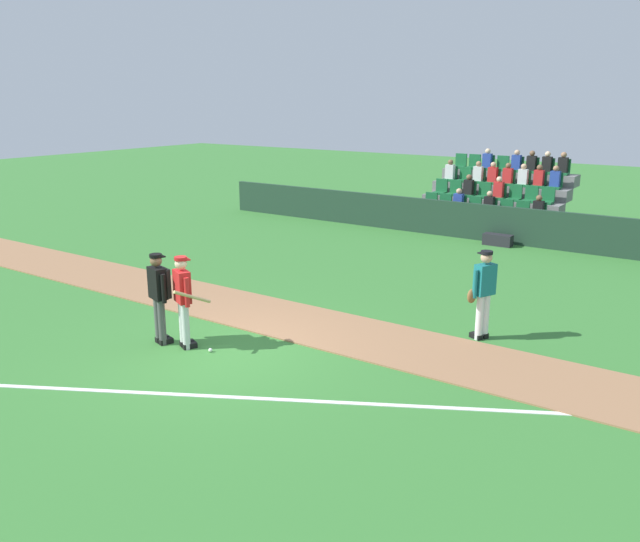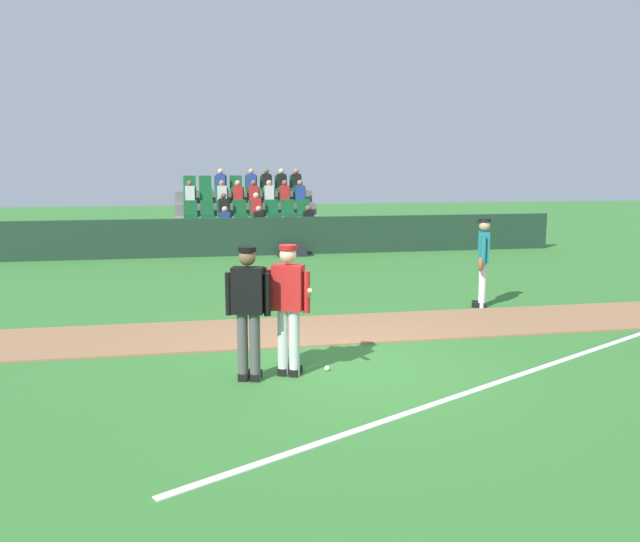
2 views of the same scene
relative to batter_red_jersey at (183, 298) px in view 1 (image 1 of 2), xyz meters
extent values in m
plane|color=#387A33|center=(0.68, 0.25, -0.97)|extent=(80.00, 80.00, 0.00)
cube|color=#9E704C|center=(0.68, 2.32, -0.95)|extent=(28.00, 2.02, 0.03)
cube|color=white|center=(3.68, -0.25, -0.96)|extent=(10.61, 5.77, 0.01)
cube|color=#1E3828|center=(0.68, 12.19, -0.37)|extent=(20.00, 0.16, 1.19)
cube|color=slate|center=(0.68, 14.49, -0.82)|extent=(5.00, 3.80, 0.30)
cube|color=slate|center=(0.68, 13.22, -0.47)|extent=(4.90, 0.85, 0.40)
cube|color=#196033|center=(-1.24, 13.12, -0.22)|extent=(0.44, 0.40, 0.08)
cube|color=#196033|center=(-1.24, 13.34, 0.03)|extent=(0.44, 0.08, 0.50)
cube|color=#196033|center=(-0.69, 13.12, -0.22)|extent=(0.44, 0.40, 0.08)
cube|color=#196033|center=(-0.69, 13.34, 0.03)|extent=(0.44, 0.08, 0.50)
cube|color=#196033|center=(-0.14, 13.12, -0.22)|extent=(0.44, 0.40, 0.08)
cube|color=#196033|center=(-0.14, 13.34, 0.03)|extent=(0.44, 0.08, 0.50)
cube|color=#263F99|center=(-0.14, 13.17, 0.08)|extent=(0.32, 0.22, 0.52)
sphere|color=tan|center=(-0.14, 13.17, 0.43)|extent=(0.20, 0.20, 0.20)
cube|color=#196033|center=(0.41, 13.12, -0.22)|extent=(0.44, 0.40, 0.08)
cube|color=#196033|center=(0.41, 13.34, 0.03)|extent=(0.44, 0.08, 0.50)
cube|color=#196033|center=(0.96, 13.12, -0.22)|extent=(0.44, 0.40, 0.08)
cube|color=#196033|center=(0.96, 13.34, 0.03)|extent=(0.44, 0.08, 0.50)
cube|color=black|center=(0.96, 13.17, 0.08)|extent=(0.32, 0.22, 0.52)
sphere|color=tan|center=(0.96, 13.17, 0.43)|extent=(0.20, 0.20, 0.20)
cube|color=#196033|center=(1.51, 13.12, -0.22)|extent=(0.44, 0.40, 0.08)
cube|color=#196033|center=(1.51, 13.34, 0.03)|extent=(0.44, 0.08, 0.50)
cube|color=#196033|center=(2.06, 13.12, -0.22)|extent=(0.44, 0.40, 0.08)
cube|color=#196033|center=(2.06, 13.34, 0.03)|extent=(0.44, 0.08, 0.50)
cube|color=#196033|center=(2.61, 13.12, -0.22)|extent=(0.44, 0.40, 0.08)
cube|color=#196033|center=(2.61, 13.34, 0.03)|extent=(0.44, 0.08, 0.50)
cube|color=black|center=(2.61, 13.17, 0.08)|extent=(0.32, 0.22, 0.52)
sphere|color=brown|center=(2.61, 13.17, 0.43)|extent=(0.20, 0.20, 0.20)
cube|color=slate|center=(0.68, 14.07, -0.07)|extent=(4.90, 0.85, 0.40)
cube|color=#196033|center=(-1.24, 13.97, 0.18)|extent=(0.44, 0.40, 0.08)
cube|color=#196033|center=(-1.24, 14.19, 0.43)|extent=(0.44, 0.08, 0.50)
cube|color=#196033|center=(-0.69, 13.97, 0.18)|extent=(0.44, 0.40, 0.08)
cube|color=#196033|center=(-0.69, 14.19, 0.43)|extent=(0.44, 0.08, 0.50)
cube|color=#196033|center=(-0.14, 13.97, 0.18)|extent=(0.44, 0.40, 0.08)
cube|color=#196033|center=(-0.14, 14.19, 0.43)|extent=(0.44, 0.08, 0.50)
cube|color=black|center=(-0.14, 14.02, 0.48)|extent=(0.32, 0.22, 0.52)
sphere|color=brown|center=(-0.14, 14.02, 0.83)|extent=(0.20, 0.20, 0.20)
cube|color=#196033|center=(0.41, 13.97, 0.18)|extent=(0.44, 0.40, 0.08)
cube|color=#196033|center=(0.41, 14.19, 0.43)|extent=(0.44, 0.08, 0.50)
cube|color=#196033|center=(0.96, 13.97, 0.18)|extent=(0.44, 0.40, 0.08)
cube|color=#196033|center=(0.96, 14.19, 0.43)|extent=(0.44, 0.08, 0.50)
cube|color=red|center=(0.96, 14.02, 0.48)|extent=(0.32, 0.22, 0.52)
sphere|color=beige|center=(0.96, 14.02, 0.83)|extent=(0.20, 0.20, 0.20)
cube|color=#196033|center=(1.51, 13.97, 0.18)|extent=(0.44, 0.40, 0.08)
cube|color=#196033|center=(1.51, 14.19, 0.43)|extent=(0.44, 0.08, 0.50)
cube|color=#196033|center=(2.06, 13.97, 0.18)|extent=(0.44, 0.40, 0.08)
cube|color=#196033|center=(2.06, 14.19, 0.43)|extent=(0.44, 0.08, 0.50)
cube|color=#196033|center=(2.61, 13.97, 0.18)|extent=(0.44, 0.40, 0.08)
cube|color=#196033|center=(2.61, 14.19, 0.43)|extent=(0.44, 0.08, 0.50)
cube|color=slate|center=(0.68, 14.92, 0.33)|extent=(4.90, 0.85, 0.40)
cube|color=#196033|center=(-1.24, 14.82, 0.58)|extent=(0.44, 0.40, 0.08)
cube|color=#196033|center=(-1.24, 15.04, 0.83)|extent=(0.44, 0.08, 0.50)
cube|color=silver|center=(-1.24, 14.87, 0.88)|extent=(0.32, 0.22, 0.52)
sphere|color=brown|center=(-1.24, 14.87, 1.23)|extent=(0.20, 0.20, 0.20)
cube|color=#196033|center=(-0.69, 14.82, 0.58)|extent=(0.44, 0.40, 0.08)
cube|color=#196033|center=(-0.69, 15.04, 0.83)|extent=(0.44, 0.08, 0.50)
cube|color=#196033|center=(-0.14, 14.82, 0.58)|extent=(0.44, 0.40, 0.08)
cube|color=#196033|center=(-0.14, 15.04, 0.83)|extent=(0.44, 0.08, 0.50)
cube|color=silver|center=(-0.14, 14.87, 0.88)|extent=(0.32, 0.22, 0.52)
sphere|color=#9E7051|center=(-0.14, 14.87, 1.23)|extent=(0.20, 0.20, 0.20)
cube|color=#196033|center=(0.41, 14.82, 0.58)|extent=(0.44, 0.40, 0.08)
cube|color=#196033|center=(0.41, 15.04, 0.83)|extent=(0.44, 0.08, 0.50)
cube|color=red|center=(0.41, 14.87, 0.88)|extent=(0.32, 0.22, 0.52)
sphere|color=tan|center=(0.41, 14.87, 1.23)|extent=(0.20, 0.20, 0.20)
cube|color=#196033|center=(0.96, 14.82, 0.58)|extent=(0.44, 0.40, 0.08)
cube|color=#196033|center=(0.96, 15.04, 0.83)|extent=(0.44, 0.08, 0.50)
cube|color=red|center=(0.96, 14.87, 0.88)|extent=(0.32, 0.22, 0.52)
sphere|color=brown|center=(0.96, 14.87, 1.23)|extent=(0.20, 0.20, 0.20)
cube|color=#196033|center=(1.51, 14.82, 0.58)|extent=(0.44, 0.40, 0.08)
cube|color=#196033|center=(1.51, 15.04, 0.83)|extent=(0.44, 0.08, 0.50)
cube|color=silver|center=(1.51, 14.87, 0.88)|extent=(0.32, 0.22, 0.52)
sphere|color=tan|center=(1.51, 14.87, 1.23)|extent=(0.20, 0.20, 0.20)
cube|color=#196033|center=(2.06, 14.82, 0.58)|extent=(0.44, 0.40, 0.08)
cube|color=#196033|center=(2.06, 15.04, 0.83)|extent=(0.44, 0.08, 0.50)
cube|color=red|center=(2.06, 14.87, 0.88)|extent=(0.32, 0.22, 0.52)
sphere|color=brown|center=(2.06, 14.87, 1.23)|extent=(0.20, 0.20, 0.20)
cube|color=#196033|center=(2.61, 14.82, 0.58)|extent=(0.44, 0.40, 0.08)
cube|color=#196033|center=(2.61, 15.04, 0.83)|extent=(0.44, 0.08, 0.50)
cube|color=#263F99|center=(2.61, 14.87, 0.88)|extent=(0.32, 0.22, 0.52)
sphere|color=#9E7051|center=(2.61, 14.87, 1.23)|extent=(0.20, 0.20, 0.20)
cube|color=slate|center=(0.68, 15.77, 0.73)|extent=(4.90, 0.85, 0.40)
cube|color=#196033|center=(-1.24, 15.67, 0.98)|extent=(0.44, 0.40, 0.08)
cube|color=#196033|center=(-1.24, 15.89, 1.23)|extent=(0.44, 0.08, 0.50)
cube|color=#196033|center=(-0.69, 15.67, 0.98)|extent=(0.44, 0.40, 0.08)
cube|color=#196033|center=(-0.69, 15.89, 1.23)|extent=(0.44, 0.08, 0.50)
cube|color=#196033|center=(-0.14, 15.67, 0.98)|extent=(0.44, 0.40, 0.08)
cube|color=#196033|center=(-0.14, 15.89, 1.23)|extent=(0.44, 0.08, 0.50)
cube|color=#263F99|center=(-0.14, 15.72, 1.28)|extent=(0.32, 0.22, 0.52)
sphere|color=beige|center=(-0.14, 15.72, 1.63)|extent=(0.20, 0.20, 0.20)
cube|color=#196033|center=(0.41, 15.67, 0.98)|extent=(0.44, 0.40, 0.08)
cube|color=#196033|center=(0.41, 15.89, 1.23)|extent=(0.44, 0.08, 0.50)
cube|color=#196033|center=(0.96, 15.67, 0.98)|extent=(0.44, 0.40, 0.08)
cube|color=#196033|center=(0.96, 15.89, 1.23)|extent=(0.44, 0.08, 0.50)
cube|color=#263F99|center=(0.96, 15.72, 1.28)|extent=(0.32, 0.22, 0.52)
sphere|color=tan|center=(0.96, 15.72, 1.63)|extent=(0.20, 0.20, 0.20)
cube|color=#196033|center=(1.51, 15.67, 0.98)|extent=(0.44, 0.40, 0.08)
cube|color=#196033|center=(1.51, 15.89, 1.23)|extent=(0.44, 0.08, 0.50)
cube|color=black|center=(1.51, 15.72, 1.28)|extent=(0.32, 0.22, 0.52)
sphere|color=brown|center=(1.51, 15.72, 1.63)|extent=(0.20, 0.20, 0.20)
cube|color=#196033|center=(2.06, 15.67, 0.98)|extent=(0.44, 0.40, 0.08)
cube|color=#196033|center=(2.06, 15.89, 1.23)|extent=(0.44, 0.08, 0.50)
cube|color=black|center=(2.06, 15.72, 1.28)|extent=(0.32, 0.22, 0.52)
sphere|color=beige|center=(2.06, 15.72, 1.63)|extent=(0.20, 0.20, 0.20)
cube|color=#196033|center=(2.61, 15.67, 0.98)|extent=(0.44, 0.40, 0.08)
cube|color=#196033|center=(2.61, 15.89, 1.23)|extent=(0.44, 0.08, 0.50)
cube|color=black|center=(2.61, 15.72, 1.28)|extent=(0.32, 0.22, 0.52)
sphere|color=#9E7051|center=(2.61, 15.72, 1.63)|extent=(0.20, 0.20, 0.20)
cylinder|color=silver|center=(-0.08, 0.03, -0.52)|extent=(0.14, 0.14, 0.90)
cylinder|color=silver|center=(0.06, -0.04, -0.52)|extent=(0.14, 0.14, 0.90)
cube|color=black|center=(-0.06, 0.09, -0.92)|extent=(0.22, 0.29, 0.10)
cube|color=black|center=(0.09, 0.02, -0.92)|extent=(0.22, 0.29, 0.10)
cube|color=red|center=(-0.01, 0.00, 0.23)|extent=(0.46, 0.37, 0.60)
cylinder|color=red|center=(-0.23, 0.10, 0.18)|extent=(0.09, 0.09, 0.55)
cylinder|color=red|center=(0.22, -0.11, 0.18)|extent=(0.09, 0.09, 0.55)
sphere|color=beige|center=(-0.01, 0.00, 0.66)|extent=(0.22, 0.22, 0.22)
cylinder|color=#B21919|center=(-0.01, 0.00, 0.76)|extent=(0.23, 0.23, 0.06)
cube|color=#B21919|center=(0.03, 0.09, 0.73)|extent=(0.21, 0.18, 0.02)
cylinder|color=tan|center=(0.26, -0.02, 0.08)|extent=(0.17, 0.80, 0.41)
cylinder|color=#4C4C4C|center=(-0.62, -0.09, -0.52)|extent=(0.14, 0.14, 0.90)
cylinder|color=#4C4C4C|center=(-0.47, -0.13, -0.52)|extent=(0.14, 0.14, 0.90)
cube|color=black|center=(-0.61, -0.03, -0.92)|extent=(0.19, 0.28, 0.10)
cube|color=black|center=(-0.45, -0.08, -0.92)|extent=(0.19, 0.28, 0.10)
cube|color=black|center=(-0.55, -0.11, 0.23)|extent=(0.45, 0.32, 0.60)
cylinder|color=black|center=(-0.79, -0.04, 0.18)|extent=(0.09, 0.09, 0.55)
cylinder|color=black|center=(-0.31, -0.18, 0.18)|extent=(0.09, 0.09, 0.55)
sphere|color=brown|center=(-0.55, -0.11, 0.66)|extent=(0.22, 0.22, 0.22)
cylinder|color=black|center=(-0.55, -0.11, 0.76)|extent=(0.23, 0.23, 0.06)
cube|color=black|center=(-0.52, -0.02, 0.73)|extent=(0.21, 0.17, 0.02)
cube|color=black|center=(-0.51, 0.01, 0.23)|extent=(0.44, 0.20, 0.56)
cylinder|color=white|center=(4.37, 3.52, -0.52)|extent=(0.14, 0.14, 0.90)
cylinder|color=white|center=(4.44, 3.66, -0.52)|extent=(0.14, 0.14, 0.90)
cube|color=black|center=(4.32, 3.54, -0.92)|extent=(0.29, 0.22, 0.10)
cube|color=black|center=(4.39, 3.69, -0.92)|extent=(0.29, 0.22, 0.10)
cube|color=#197075|center=(4.41, 3.59, 0.23)|extent=(0.37, 0.46, 0.60)
cylinder|color=#197075|center=(4.30, 3.36, 0.18)|extent=(0.09, 0.09, 0.55)
cylinder|color=#197075|center=(4.51, 3.82, 0.18)|extent=(0.09, 0.09, 0.55)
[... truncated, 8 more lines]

